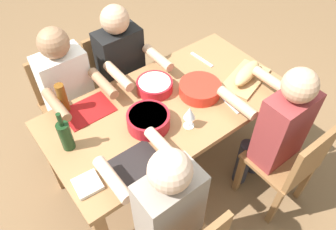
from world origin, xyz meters
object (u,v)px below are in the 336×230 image
object	(u,v)px
serving_bowl_greens	(148,119)
wine_glass	(190,114)
chair_far_left	(65,99)
chair_far_center	(115,76)
dining_table	(168,113)
napkin_stack	(88,184)
diner_near_right	(277,127)
cutting_board	(246,79)
diner_far_left	(70,91)
serving_bowl_pasta	(155,85)
serving_bowl_fruit	(200,88)
wine_bottle	(65,135)
chair_near_right	(291,164)
beer_bottle	(63,98)
bread_loaf	(247,73)
diner_near_left	(165,206)
diner_far_center	(124,67)

from	to	relation	value
serving_bowl_greens	wine_glass	xyz separation A→B (m)	(0.20, -0.16, 0.06)
chair_far_left	chair_far_center	xyz separation A→B (m)	(0.46, 0.00, 0.00)
dining_table	napkin_stack	xyz separation A→B (m)	(-0.74, -0.23, 0.10)
diner_near_right	cutting_board	size ratio (longest dim) A/B	3.00
diner_far_left	napkin_stack	xyz separation A→B (m)	(-0.27, -0.80, 0.05)
dining_table	napkin_stack	size ratio (longest dim) A/B	12.01
chair_far_left	serving_bowl_pasta	distance (m)	0.81
diner_far_left	cutting_board	distance (m)	1.29
diner_far_left	chair_far_center	world-z (taller)	diner_far_left
serving_bowl_fruit	napkin_stack	bearing A→B (deg)	-169.63
diner_near_right	diner_far_left	world-z (taller)	same
diner_far_left	cutting_board	xyz separation A→B (m)	(1.06, -0.72, 0.05)
wine_bottle	chair_near_right	bearing A→B (deg)	-35.69
diner_far_left	beer_bottle	bearing A→B (deg)	-119.17
wine_bottle	bread_loaf	bearing A→B (deg)	-9.93
dining_table	napkin_stack	bearing A→B (deg)	-162.58
diner_near_left	chair_near_right	size ratio (longest dim) A/B	1.41
diner_far_center	serving_bowl_pasta	xyz separation A→B (m)	(0.01, -0.40, 0.09)
chair_far_left	wine_bottle	xyz separation A→B (m)	(-0.23, -0.68, 0.37)
napkin_stack	serving_bowl_greens	bearing A→B (deg)	16.53
diner_near_left	diner_near_right	distance (m)	0.92
chair_far_center	serving_bowl_fruit	size ratio (longest dim) A/B	2.92
diner_near_right	diner_far_left	size ratio (longest dim) A/B	1.00
napkin_stack	chair_far_center	bearing A→B (deg)	53.27
diner_near_left	serving_bowl_pasta	distance (m)	0.88
cutting_board	serving_bowl_pasta	bearing A→B (deg)	151.51
wine_glass	chair_far_center	bearing A→B (deg)	89.09
chair_far_left	serving_bowl_fruit	size ratio (longest dim) A/B	2.92
chair_far_center	bread_loaf	size ratio (longest dim) A/B	2.66
beer_bottle	wine_bottle	bearing A→B (deg)	-112.50
diner_near_right	chair_far_center	xyz separation A→B (m)	(-0.46, 1.33, -0.21)
diner_far_left	serving_bowl_greens	distance (m)	0.70
serving_bowl_pasta	dining_table	bearing A→B (deg)	-93.90
diner_near_left	napkin_stack	size ratio (longest dim) A/B	8.57
serving_bowl_pasta	cutting_board	distance (m)	0.67
chair_far_center	wine_bottle	world-z (taller)	wine_bottle
serving_bowl_fruit	serving_bowl_greens	xyz separation A→B (m)	(-0.46, -0.02, 0.01)
dining_table	chair_near_right	size ratio (longest dim) A/B	1.98
chair_near_right	diner_far_center	bearing A→B (deg)	109.19
chair_near_right	wine_bottle	xyz separation A→B (m)	(-1.16, 0.83, 0.37)
diner_near_right	wine_bottle	world-z (taller)	diner_near_right
diner_near_left	cutting_board	world-z (taller)	diner_near_left
diner_far_left	diner_far_center	xyz separation A→B (m)	(0.46, 0.00, 0.00)
chair_near_right	diner_far_left	xyz separation A→B (m)	(-0.92, 1.33, 0.21)
dining_table	wine_bottle	world-z (taller)	wine_bottle
diner_far_left	cutting_board	size ratio (longest dim) A/B	3.00
serving_bowl_greens	beer_bottle	xyz separation A→B (m)	(-0.36, 0.45, 0.05)
chair_near_right	diner_far_center	xyz separation A→B (m)	(-0.46, 1.33, 0.21)
chair_far_left	serving_bowl_fruit	bearing A→B (deg)	-49.04
serving_bowl_greens	chair_far_center	bearing A→B (deg)	75.44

